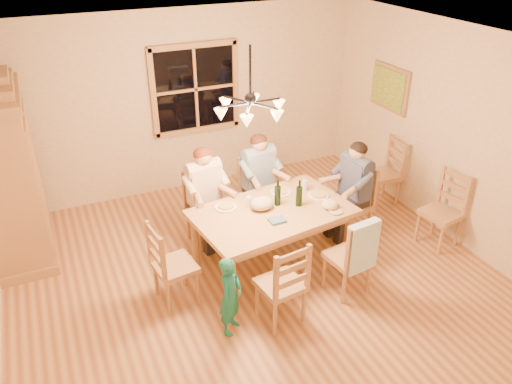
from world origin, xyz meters
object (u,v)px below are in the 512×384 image
adult_plaid_man (259,170)px  wine_bottle_b (299,193)px  armoire (9,177)px  chair_end_right (351,214)px  wine_bottle_a (278,192)px  chair_near_right (347,268)px  chair_near_left (280,296)px  dining_table (272,218)px  chair_far_right (259,205)px  chair_spare_front (439,223)px  chair_spare_back (381,184)px  chair_end_left (176,277)px  chandelier (250,108)px  chair_far_left (207,221)px  adult_slate_man (355,178)px  child (231,296)px  adult_woman (205,185)px

adult_plaid_man → wine_bottle_b: bearing=88.8°
armoire → wine_bottle_b: (3.06, -1.55, -0.13)m
chair_end_right → wine_bottle_a: wine_bottle_a is taller
chair_near_right → chair_near_left: bearing=-180.0°
dining_table → chair_far_right: 0.99m
wine_bottle_a → chair_spare_front: size_ratio=0.33×
armoire → chair_spare_back: bearing=-9.5°
chair_end_left → chair_spare_front: 3.41m
chair_spare_front → chair_end_right: bearing=43.1°
chair_near_right → wine_bottle_a: size_ratio=3.00×
dining_table → chair_end_right: chair_end_right is taller
chandelier → wine_bottle_b: 1.32m
chair_far_left → chair_far_right: (0.79, 0.10, 0.00)m
adult_slate_man → chair_end_right: bearing=89.8°
dining_table → chair_end_left: chair_end_left is taller
chair_end_left → wine_bottle_a: size_ratio=3.00×
child → chair_spare_front: (3.02, 0.36, -0.14)m
adult_plaid_man → chair_far_right: bearing=82.6°
wine_bottle_b → chair_spare_front: size_ratio=0.33×
chair_spare_back → wine_bottle_b: bearing=117.4°
child → chair_near_left: bearing=-51.4°
chair_end_left → adult_plaid_man: adult_plaid_man is taller
armoire → chair_far_left: (2.17, -0.74, -0.75)m
chair_end_right → chair_near_right: bearing=136.7°
chair_near_left → chair_spare_back: bearing=25.6°
chair_far_left → adult_slate_man: 1.98m
dining_table → adult_slate_man: size_ratio=2.21×
chair_far_right → adult_plaid_man: bearing=-97.4°
chair_end_right → adult_plaid_man: adult_plaid_man is taller
chandelier → adult_woman: chandelier is taller
chair_spare_front → adult_woman: bearing=53.5°
chair_spare_front → chair_near_right: bearing=89.4°
wine_bottle_b → chair_spare_back: wine_bottle_b is taller
chair_far_left → chair_near_left: 1.70m
chair_far_right → adult_woman: adult_woman is taller
chair_far_right → child: bearing=50.1°
chair_near_right → chair_spare_front: (1.59, 0.30, 0.00)m
chair_end_left → chair_spare_back: size_ratio=1.00×
chair_near_left → adult_woman: 1.79m
chandelier → wine_bottle_a: bearing=22.1°
chair_far_right → chair_far_left: bearing=-0.0°
adult_plaid_man → wine_bottle_b: adult_plaid_man is taller
chair_end_right → chair_far_left: bearing=63.4°
chair_spare_back → chair_end_right: bearing=126.7°
chair_spare_front → chair_spare_back: (0.00, 1.20, 0.00)m
chair_far_left → child: 1.67m
chair_end_left → dining_table: bearing=90.0°
armoire → adult_plaid_man: bearing=-12.2°
chair_end_right → wine_bottle_b: bearing=94.0°
adult_plaid_man → child: size_ratio=0.99×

